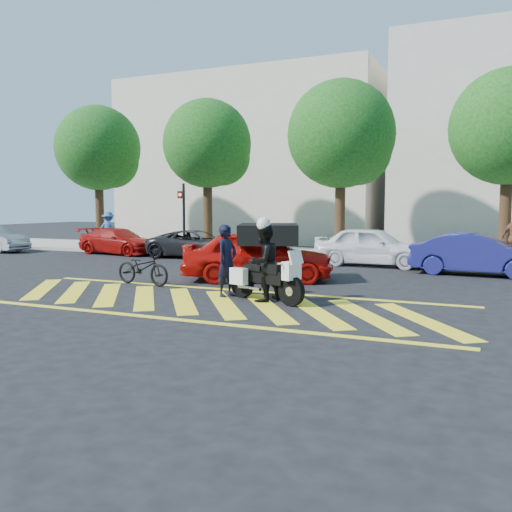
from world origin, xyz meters
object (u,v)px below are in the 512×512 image
at_px(parked_mid_right, 372,246).
at_px(red_convertible, 258,255).
at_px(bicycle, 143,268).
at_px(parked_mid_left, 197,244).
at_px(officer_bike, 227,261).
at_px(police_motorcycle, 265,278).
at_px(parked_left, 119,241).
at_px(officer_moto, 264,263).
at_px(parked_right, 477,254).

bearing_deg(parked_mid_right, red_convertible, 160.01).
relative_size(bicycle, parked_mid_right, 0.44).
height_order(red_convertible, parked_mid_left, red_convertible).
xyz_separation_m(officer_bike, police_motorcycle, (1.12, -0.26, -0.34)).
relative_size(parked_mid_left, parked_mid_right, 0.99).
distance_m(red_convertible, parked_mid_right, 5.79).
bearing_deg(parked_left, parked_mid_right, -83.15).
bearing_deg(parked_mid_left, parked_mid_right, -96.09).
height_order(red_convertible, parked_mid_right, red_convertible).
relative_size(officer_moto, parked_mid_left, 0.43).
height_order(bicycle, red_convertible, red_convertible).
bearing_deg(bicycle, parked_left, 49.91).
relative_size(red_convertible, parked_right, 1.09).
relative_size(officer_bike, parked_mid_left, 0.42).
bearing_deg(parked_mid_left, bicycle, -166.62).
height_order(parked_left, parked_mid_left, parked_left).
relative_size(officer_bike, red_convertible, 0.40).
bearing_deg(officer_bike, parked_mid_right, -2.63).
xyz_separation_m(officer_moto, parked_mid_right, (0.82, 8.43, -0.19)).
bearing_deg(officer_bike, police_motorcycle, -92.62).
distance_m(parked_left, parked_mid_left, 4.13).
relative_size(bicycle, parked_right, 0.45).
xyz_separation_m(parked_mid_left, parked_right, (11.17, -1.38, 0.09)).
relative_size(parked_mid_right, parked_right, 1.04).
bearing_deg(officer_moto, police_motorcycle, 148.04).
height_order(officer_bike, parked_mid_right, officer_bike).
height_order(officer_moto, red_convertible, officer_moto).
xyz_separation_m(officer_bike, officer_moto, (1.10, -0.28, 0.03)).
distance_m(parked_left, parked_right, 15.36).
relative_size(bicycle, parked_left, 0.45).
distance_m(officer_moto, parked_mid_right, 8.47).
bearing_deg(police_motorcycle, parked_left, 163.12).
distance_m(officer_bike, red_convertible, 2.89).
height_order(parked_mid_left, parked_right, parked_right).
bearing_deg(red_convertible, parked_mid_right, -45.22).
bearing_deg(parked_mid_right, police_motorcycle, 178.34).
bearing_deg(parked_right, bicycle, 130.01).
relative_size(red_convertible, parked_left, 1.09).
height_order(bicycle, parked_right, parked_right).
xyz_separation_m(officer_bike, red_convertible, (-0.41, 2.85, -0.13)).
distance_m(police_motorcycle, parked_right, 8.39).
bearing_deg(parked_right, parked_mid_left, 87.72).
xyz_separation_m(red_convertible, parked_mid_right, (2.33, 5.30, -0.04)).
height_order(police_motorcycle, red_convertible, red_convertible).
xyz_separation_m(officer_moto, parked_right, (4.46, 7.13, -0.24)).
bearing_deg(bicycle, officer_bike, -95.83).
bearing_deg(parked_mid_left, officer_moto, -147.22).
relative_size(police_motorcycle, red_convertible, 0.49).
bearing_deg(parked_left, officer_moto, -120.86).
bearing_deg(parked_right, parked_left, 89.55).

